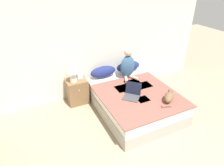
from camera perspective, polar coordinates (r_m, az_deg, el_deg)
name	(u,v)px	position (r m, az deg, el deg)	size (l,w,h in m)	color
wall_back	(89,44)	(4.60, -6.52, 11.13)	(6.03, 0.05, 2.55)	beige
bed	(133,100)	(4.40, 6.14, -4.83)	(1.55, 2.02, 0.49)	#9E998E
pillow_near	(103,72)	(4.73, -2.52, 3.24)	(0.63, 0.25, 0.26)	navy
pillow_far	(128,66)	(5.01, 4.65, 4.73)	(0.63, 0.25, 0.26)	navy
person_sitting	(128,65)	(4.63, 4.51, 5.05)	(0.36, 0.35, 0.73)	#33567A
cat_tabby	(169,97)	(4.04, 15.95, -3.78)	(0.45, 0.36, 0.17)	brown
laptop_open	(132,94)	(4.03, 5.70, -3.21)	(0.45, 0.45, 0.27)	#424247
nightstand	(77,91)	(4.66, -9.96, -2.29)	(0.46, 0.42, 0.58)	brown
table_lamp	(72,69)	(4.33, -11.24, 3.85)	(0.24, 0.24, 0.45)	beige
tissue_box	(80,76)	(4.57, -9.26, 2.12)	(0.12, 0.12, 0.14)	silver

